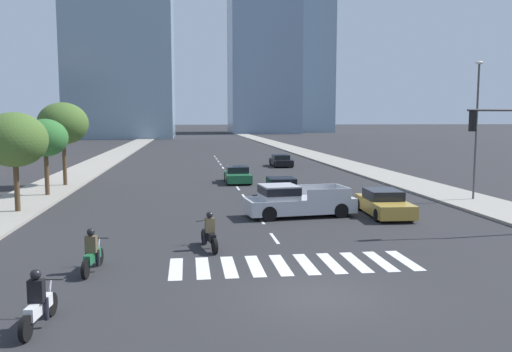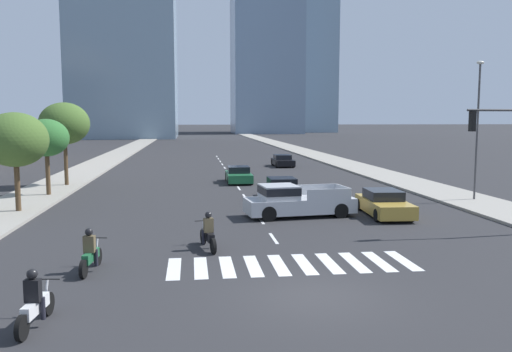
# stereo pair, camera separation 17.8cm
# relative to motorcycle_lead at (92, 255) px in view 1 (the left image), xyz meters

# --- Properties ---
(ground_plane) EXTENTS (800.00, 800.00, 0.00)m
(ground_plane) POSITION_rel_motorcycle_lead_xyz_m (6.77, -3.26, -0.58)
(ground_plane) COLOR #28282B
(sidewalk_east) EXTENTS (4.00, 260.00, 0.15)m
(sidewalk_east) POSITION_rel_motorcycle_lead_xyz_m (20.17, 26.74, -0.51)
(sidewalk_east) COLOR gray
(sidewalk_east) RESTS_ON ground
(sidewalk_west) EXTENTS (4.00, 260.00, 0.15)m
(sidewalk_west) POSITION_rel_motorcycle_lead_xyz_m (-6.63, 26.74, -0.51)
(sidewalk_west) COLOR gray
(sidewalk_west) RESTS_ON ground
(crosswalk_near) EXTENTS (8.55, 2.65, 0.01)m
(crosswalk_near) POSITION_rel_motorcycle_lead_xyz_m (6.77, -0.01, -0.58)
(crosswalk_near) COLOR silver
(crosswalk_near) RESTS_ON ground
(lane_divider_center) EXTENTS (0.14, 50.00, 0.01)m
(lane_divider_center) POSITION_rel_motorcycle_lead_xyz_m (6.77, 27.99, -0.58)
(lane_divider_center) COLOR silver
(lane_divider_center) RESTS_ON ground
(motorcycle_lead) EXTENTS (0.70, 2.13, 1.49)m
(motorcycle_lead) POSITION_rel_motorcycle_lead_xyz_m (0.00, 0.00, 0.00)
(motorcycle_lead) COLOR black
(motorcycle_lead) RESTS_ON ground
(motorcycle_trailing) EXTENTS (0.70, 2.17, 1.49)m
(motorcycle_trailing) POSITION_rel_motorcycle_lead_xyz_m (-0.46, -4.63, -0.00)
(motorcycle_trailing) COLOR black
(motorcycle_trailing) RESTS_ON ground
(motorcycle_third) EXTENTS (0.80, 2.22, 1.49)m
(motorcycle_third) POSITION_rel_motorcycle_lead_xyz_m (3.96, 2.56, -0.00)
(motorcycle_third) COLOR black
(motorcycle_third) RESTS_ON ground
(pickup_truck) EXTENTS (5.78, 2.68, 1.67)m
(pickup_truck) POSITION_rel_motorcycle_lead_xyz_m (8.61, 8.73, 0.23)
(pickup_truck) COLOR #B7BABF
(pickup_truck) RESTS_ON ground
(sedan_green_0) EXTENTS (1.96, 4.37, 1.27)m
(sedan_green_0) POSITION_rel_motorcycle_lead_xyz_m (7.07, 23.43, 0.00)
(sedan_green_0) COLOR #1E6038
(sedan_green_0) RESTS_ON ground
(sedan_black_1) EXTENTS (1.94, 4.31, 1.22)m
(sedan_black_1) POSITION_rel_motorcycle_lead_xyz_m (12.96, 36.75, -0.01)
(sedan_black_1) COLOR black
(sedan_black_1) RESTS_ON ground
(sedan_gold_2) EXTENTS (2.14, 4.79, 1.33)m
(sedan_gold_2) POSITION_rel_motorcycle_lead_xyz_m (13.33, 8.49, 0.03)
(sedan_gold_2) COLOR #B28E38
(sedan_gold_2) RESTS_ON ground
(sedan_black_3) EXTENTS (1.94, 4.25, 1.32)m
(sedan_black_3) POSITION_rel_motorcycle_lead_xyz_m (9.02, 14.68, 0.02)
(sedan_black_3) COLOR black
(sedan_black_3) RESTS_ON ground
(street_lamp_east) EXTENTS (0.50, 0.24, 8.30)m
(street_lamp_east) POSITION_rel_motorcycle_lead_xyz_m (20.47, 12.19, 4.32)
(street_lamp_east) COLOR #3F3F42
(street_lamp_east) RESTS_ON sidewalk_east
(street_tree_nearest) EXTENTS (3.39, 3.39, 5.23)m
(street_tree_nearest) POSITION_rel_motorcycle_lead_xyz_m (-5.83, 11.44, 3.34)
(street_tree_nearest) COLOR #4C3823
(street_tree_nearest) RESTS_ON sidewalk_west
(street_tree_second) EXTENTS (2.83, 2.83, 4.87)m
(street_tree_second) POSITION_rel_motorcycle_lead_xyz_m (-5.83, 17.45, 3.21)
(street_tree_second) COLOR #4C3823
(street_tree_second) RESTS_ON sidewalk_west
(street_tree_third) EXTENTS (3.62, 3.62, 6.07)m
(street_tree_third) POSITION_rel_motorcycle_lead_xyz_m (-5.83, 22.46, 4.08)
(street_tree_third) COLOR #4C3823
(street_tree_third) RESTS_ON sidewalk_west
(office_tower_right_skyline) EXTENTS (22.26, 20.51, 76.91)m
(office_tower_right_skyline) POSITION_rel_motorcycle_lead_xyz_m (43.92, 172.49, 37.35)
(office_tower_right_skyline) COLOR #7A93A8
(office_tower_right_skyline) RESTS_ON ground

